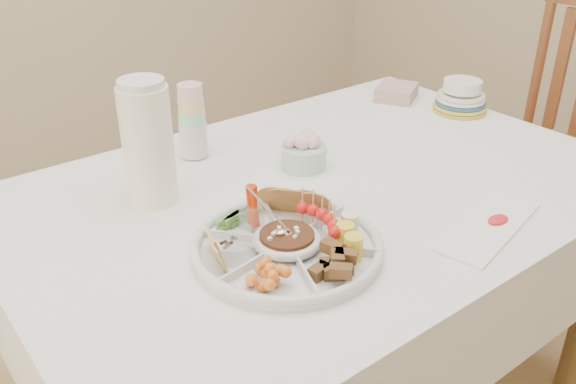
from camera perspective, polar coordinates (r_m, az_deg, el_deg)
dining_table at (r=1.71m, az=3.04°, el=-10.65°), size 1.52×1.02×0.76m
chair at (r=2.39m, az=23.28°, el=3.61°), size 0.49×0.49×1.09m
party_tray at (r=1.22m, az=-0.09°, el=-4.82°), size 0.44×0.44×0.04m
bean_dip at (r=1.22m, az=-0.09°, el=-4.52°), size 0.13×0.13×0.04m
tortillas at (r=1.32m, az=1.11°, el=-1.04°), size 0.12×0.12×0.06m
carrot_cucumber at (r=1.28m, az=-4.39°, el=-1.12°), size 0.12×0.12×0.10m
pita_raisins at (r=1.19m, az=-6.11°, el=-4.96°), size 0.13×0.13×0.06m
cherries at (r=1.11m, az=-1.54°, el=-7.80°), size 0.12×0.12×0.04m
granola_chunks at (r=1.15m, az=4.73°, el=-6.62°), size 0.13×0.13×0.05m
banana_tomato at (r=1.25m, az=5.62°, el=-2.40°), size 0.14×0.14×0.10m
cup_stack at (r=1.62m, az=-8.95°, el=6.58°), size 0.09×0.09×0.20m
thermos at (r=1.40m, az=-13.01°, el=4.65°), size 0.14×0.14×0.30m
flower_bowl at (r=1.56m, az=1.49°, el=3.81°), size 0.12×0.12×0.09m
napkin_stack at (r=2.09m, az=10.13°, el=9.17°), size 0.18×0.17×0.05m
plate_stack at (r=2.02m, az=15.91°, el=8.73°), size 0.19×0.19×0.11m
placemat at (r=1.39m, az=18.30°, el=-3.08°), size 0.34×0.18×0.01m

